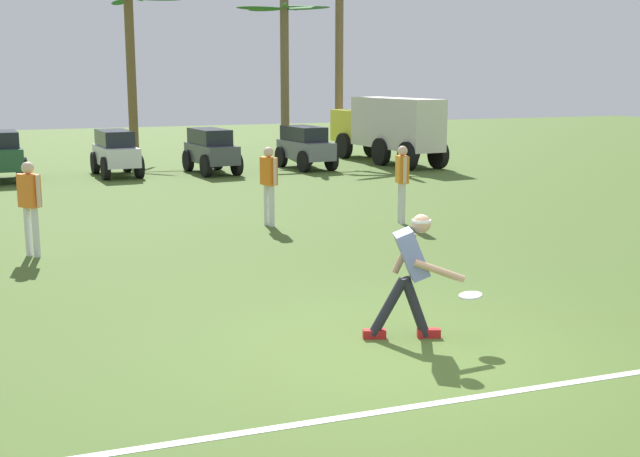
# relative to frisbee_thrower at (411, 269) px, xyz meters

# --- Properties ---
(ground_plane) EXTENTS (80.00, 80.00, 0.00)m
(ground_plane) POSITION_rel_frisbee_thrower_xyz_m (-0.25, -0.39, -0.80)
(ground_plane) COLOR #496528
(field_line_paint) EXTENTS (22.03, 1.15, 0.01)m
(field_line_paint) POSITION_rel_frisbee_thrower_xyz_m (-0.25, -1.75, -0.79)
(field_line_paint) COLOR white
(field_line_paint) RESTS_ON ground_plane
(frisbee_thrower) EXTENTS (1.00, 0.69, 1.42)m
(frisbee_thrower) POSITION_rel_frisbee_thrower_xyz_m (0.00, 0.00, 0.00)
(frisbee_thrower) COLOR #23232D
(frisbee_thrower) RESTS_ON ground_plane
(frisbee_in_flight) EXTENTS (0.26, 0.26, 0.05)m
(frisbee_in_flight) POSITION_rel_frisbee_thrower_xyz_m (0.53, -0.41, -0.26)
(frisbee_in_flight) COLOR white
(teammate_near_sideline) EXTENTS (0.28, 0.49, 1.56)m
(teammate_near_sideline) POSITION_rel_frisbee_thrower_xyz_m (3.34, 6.38, 0.14)
(teammate_near_sideline) COLOR silver
(teammate_near_sideline) RESTS_ON ground_plane
(teammate_midfield) EXTENTS (0.28, 0.49, 1.56)m
(teammate_midfield) POSITION_rel_frisbee_thrower_xyz_m (0.80, 7.14, 0.14)
(teammate_midfield) COLOR silver
(teammate_midfield) RESTS_ON ground_plane
(teammate_deep) EXTENTS (0.37, 0.43, 1.56)m
(teammate_deep) POSITION_rel_frisbee_thrower_xyz_m (-3.68, 6.06, 0.14)
(teammate_deep) COLOR silver
(teammate_deep) RESTS_ON ground_plane
(parked_car_slot_a) EXTENTS (1.24, 2.38, 1.40)m
(parked_car_slot_a) POSITION_rel_frisbee_thrower_xyz_m (-3.86, 16.59, -0.06)
(parked_car_slot_a) COLOR #235133
(parked_car_slot_a) RESTS_ON ground_plane
(parked_car_slot_b) EXTENTS (1.25, 2.44, 1.34)m
(parked_car_slot_b) POSITION_rel_frisbee_thrower_xyz_m (-0.72, 16.59, -0.08)
(parked_car_slot_b) COLOR silver
(parked_car_slot_b) RESTS_ON ground_plane
(parked_car_slot_c) EXTENTS (1.32, 2.47, 1.34)m
(parked_car_slot_c) POSITION_rel_frisbee_thrower_xyz_m (2.06, 16.14, -0.08)
(parked_car_slot_c) COLOR #474C51
(parked_car_slot_c) RESTS_ON ground_plane
(parked_car_slot_d) EXTENTS (1.33, 2.47, 1.34)m
(parked_car_slot_d) POSITION_rel_frisbee_thrower_xyz_m (5.15, 16.18, -0.08)
(parked_car_slot_d) COLOR slate
(parked_car_slot_d) RESTS_ON ground_plane
(box_truck) EXTENTS (1.71, 5.96, 2.20)m
(box_truck) POSITION_rel_frisbee_thrower_xyz_m (8.37, 16.73, 0.43)
(box_truck) COLOR yellow
(box_truck) RESTS_ON ground_plane
(palm_tree_left_of_centre) EXTENTS (3.47, 3.41, 6.23)m
(palm_tree_left_of_centre) POSITION_rel_frisbee_thrower_xyz_m (1.00, 23.40, 2.95)
(palm_tree_left_of_centre) COLOR brown
(palm_tree_left_of_centre) RESTS_ON ground_plane
(palm_tree_right_of_centre) EXTENTS (3.52, 3.11, 5.69)m
(palm_tree_right_of_centre) POSITION_rel_frisbee_thrower_xyz_m (6.12, 20.60, 2.69)
(palm_tree_right_of_centre) COLOR brown
(palm_tree_right_of_centre) RESTS_ON ground_plane
(palm_tree_far_right) EXTENTS (3.73, 3.53, 7.11)m
(palm_tree_far_right) POSITION_rel_frisbee_thrower_xyz_m (8.31, 20.61, 3.60)
(palm_tree_far_right) COLOR brown
(palm_tree_far_right) RESTS_ON ground_plane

